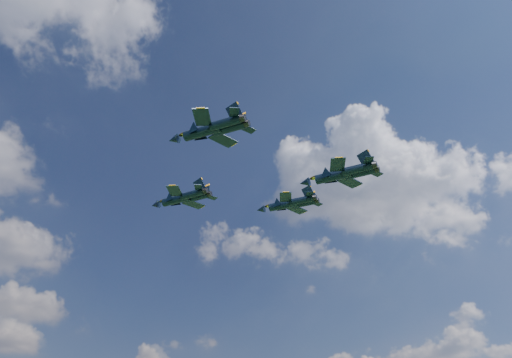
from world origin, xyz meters
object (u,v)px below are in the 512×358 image
at_px(jet_left, 200,132).
at_px(jet_slot, 331,176).
at_px(jet_lead, 175,200).
at_px(jet_right, 281,205).

xyz_separation_m(jet_left, jet_slot, (27.66, -5.74, -2.79)).
relative_size(jet_lead, jet_slot, 0.96).
relative_size(jet_right, jet_slot, 0.95).
bearing_deg(jet_slot, jet_left, 141.27).
bearing_deg(jet_left, jet_lead, 42.61).
height_order(jet_lead, jet_slot, jet_lead).
distance_m(jet_right, jet_slot, 22.24).
distance_m(jet_lead, jet_slot, 36.82).
xyz_separation_m(jet_lead, jet_right, (23.55, -9.90, 1.55)).
bearing_deg(jet_left, jet_slot, -40.68).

